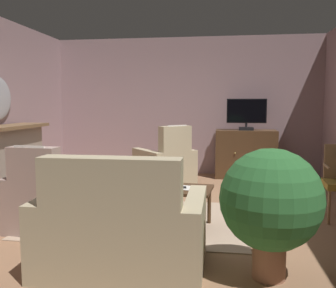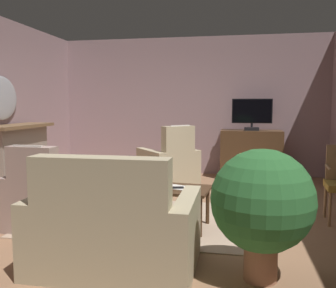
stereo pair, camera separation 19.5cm
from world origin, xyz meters
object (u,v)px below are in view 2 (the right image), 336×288
at_px(fireplace, 19,162).
at_px(tv_remote, 176,188).
at_px(coffee_table, 161,191).
at_px(cat, 100,189).
at_px(wall_mirror_oval, 2,98).
at_px(armchair_angled_to_table, 169,167).
at_px(folded_newspaper, 178,187).
at_px(sofa_floral, 114,232).
at_px(tv_cabinet, 251,155).
at_px(potted_plant_tall_palm_by_window, 262,203).
at_px(television, 252,114).
at_px(armchair_beside_cabinet, 48,200).

distance_m(fireplace, tv_remote, 2.87).
distance_m(coffee_table, cat, 1.87).
distance_m(wall_mirror_oval, armchair_angled_to_table, 2.92).
relative_size(fireplace, cat, 2.09).
distance_m(tv_remote, folded_newspaper, 0.06).
bearing_deg(wall_mirror_oval, sofa_floral, -40.74).
distance_m(sofa_floral, armchair_angled_to_table, 3.32).
bearing_deg(armchair_angled_to_table, wall_mirror_oval, -155.07).
xyz_separation_m(tv_cabinet, cat, (-2.41, -1.78, -0.36)).
bearing_deg(coffee_table, wall_mirror_oval, 159.27).
distance_m(tv_cabinet, potted_plant_tall_palm_by_window, 4.25).
bearing_deg(folded_newspaper, coffee_table, -158.64).
height_order(potted_plant_tall_palm_by_window, cat, potted_plant_tall_palm_by_window).
bearing_deg(armchair_angled_to_table, tv_remote, -77.69).
xyz_separation_m(sofa_floral, cat, (-1.09, 2.49, -0.25)).
bearing_deg(folded_newspaper, tv_cabinet, 92.89).
relative_size(fireplace, wall_mirror_oval, 1.79).
relative_size(potted_plant_tall_palm_by_window, cat, 1.61).
relative_size(television, armchair_beside_cabinet, 0.75).
bearing_deg(armchair_angled_to_table, fireplace, -152.60).
distance_m(armchair_beside_cabinet, cat, 1.59).
distance_m(wall_mirror_oval, sofa_floral, 3.56).
height_order(coffee_table, sofa_floral, sofa_floral).
height_order(television, tv_remote, television).
bearing_deg(tv_remote, potted_plant_tall_palm_by_window, -62.98).
bearing_deg(armchair_beside_cabinet, armchair_angled_to_table, 67.39).
bearing_deg(tv_remote, television, 60.92).
height_order(fireplace, tv_cabinet, fireplace).
xyz_separation_m(wall_mirror_oval, tv_remote, (2.91, -1.09, -1.04)).
relative_size(tv_cabinet, tv_remote, 6.82).
xyz_separation_m(tv_cabinet, armchair_angled_to_table, (-1.44, -0.95, -0.11)).
relative_size(folded_newspaper, sofa_floral, 0.21).
bearing_deg(sofa_floral, coffee_table, 81.38).
bearing_deg(tv_remote, wall_mirror_oval, 147.41).
relative_size(tv_cabinet, potted_plant_tall_palm_by_window, 1.07).
height_order(fireplace, wall_mirror_oval, wall_mirror_oval).
height_order(tv_remote, potted_plant_tall_palm_by_window, potted_plant_tall_palm_by_window).
relative_size(armchair_beside_cabinet, armchair_angled_to_table, 0.82).
bearing_deg(folded_newspaper, wall_mirror_oval, -179.55).
relative_size(folded_newspaper, potted_plant_tall_palm_by_window, 0.28).
height_order(wall_mirror_oval, sofa_floral, wall_mirror_oval).
bearing_deg(wall_mirror_oval, armchair_angled_to_table, 24.93).
relative_size(wall_mirror_oval, cat, 1.17).
bearing_deg(folded_newspaper, television, 92.61).
distance_m(wall_mirror_oval, coffee_table, 3.11).
bearing_deg(sofa_floral, wall_mirror_oval, 139.26).
distance_m(armchair_beside_cabinet, potted_plant_tall_palm_by_window, 2.54).
relative_size(coffee_table, cat, 1.73).
distance_m(wall_mirror_oval, tv_cabinet, 4.51).
distance_m(tv_remote, sofa_floral, 1.17).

